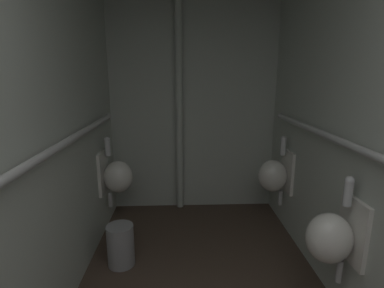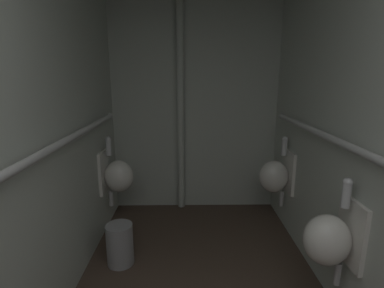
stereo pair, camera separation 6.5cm
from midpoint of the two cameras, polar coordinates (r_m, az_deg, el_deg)
The scene contains 10 objects.
wall_left at distance 1.94m, azimuth -29.20°, elevation 1.27°, with size 0.06×3.72×2.58m, color #B8C0B5.
wall_right at distance 2.07m, azimuth 30.86°, elevation 1.71°, with size 0.06×3.72×2.58m, color #B8C0B5.
wall_back at distance 3.55m, azimuth -0.28°, elevation 7.78°, with size 2.07×0.06×2.58m, color #B8C0B5.
urinal_left_mid at distance 3.19m, azimuth -14.99°, elevation -5.94°, with size 0.32×0.30×0.76m.
urinal_right_mid at distance 2.20m, azimuth 24.65°, elevation -15.91°, with size 0.32×0.30×0.76m.
urinal_right_far at distance 3.22m, azimuth 15.11°, elevation -5.75°, with size 0.32×0.30×0.76m.
supply_pipe_left at distance 1.91m, azimuth -26.77°, elevation -1.53°, with size 0.06×2.98×0.06m.
supply_pipe_right at distance 2.01m, azimuth 28.96°, elevation -1.06°, with size 0.06×2.94×0.06m.
standpipe_back_wall at distance 3.44m, azimuth -3.04°, elevation 7.57°, with size 0.08×0.08×2.53m, color #B8C0B5.
waste_bin at distance 2.80m, azimuth -14.28°, elevation -18.40°, with size 0.23×0.23×0.37m, color gray.
Camera 1 is at (-0.16, 0.10, 1.65)m, focal length 27.66 mm.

